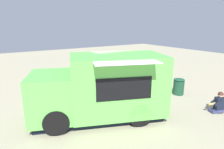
{
  "coord_description": "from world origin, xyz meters",
  "views": [
    {
      "loc": [
        -7.82,
        4.81,
        3.56
      ],
      "look_at": [
        0.31,
        -0.38,
        1.05
      ],
      "focal_mm": 31.04,
      "sensor_mm": 36.0,
      "label": 1
    }
  ],
  "objects_px": {
    "food_truck": "(102,89)",
    "person_customer": "(219,104)",
    "trash_bin": "(179,86)",
    "planter_flowering_near": "(40,81)",
    "planter_flowering_far": "(65,78)",
    "plaza_bench": "(150,82)"
  },
  "relations": [
    {
      "from": "food_truck",
      "to": "person_customer",
      "type": "height_order",
      "value": "food_truck"
    },
    {
      "from": "food_truck",
      "to": "trash_bin",
      "type": "bearing_deg",
      "value": -88.64
    },
    {
      "from": "trash_bin",
      "to": "planter_flowering_near",
      "type": "bearing_deg",
      "value": 49.44
    },
    {
      "from": "planter_flowering_near",
      "to": "trash_bin",
      "type": "height_order",
      "value": "trash_bin"
    },
    {
      "from": "planter_flowering_far",
      "to": "plaza_bench",
      "type": "bearing_deg",
      "value": -131.74
    },
    {
      "from": "food_truck",
      "to": "trash_bin",
      "type": "distance_m",
      "value": 4.68
    },
    {
      "from": "person_customer",
      "to": "planter_flowering_near",
      "type": "bearing_deg",
      "value": 37.01
    },
    {
      "from": "food_truck",
      "to": "plaza_bench",
      "type": "distance_m",
      "value": 4.58
    },
    {
      "from": "planter_flowering_far",
      "to": "food_truck",
      "type": "bearing_deg",
      "value": 176.52
    },
    {
      "from": "plaza_bench",
      "to": "trash_bin",
      "type": "xyz_separation_m",
      "value": [
        -1.64,
        -0.47,
        0.09
      ]
    },
    {
      "from": "food_truck",
      "to": "planter_flowering_near",
      "type": "relative_size",
      "value": 6.58
    },
    {
      "from": "person_customer",
      "to": "plaza_bench",
      "type": "distance_m",
      "value": 3.94
    },
    {
      "from": "food_truck",
      "to": "planter_flowering_near",
      "type": "height_order",
      "value": "food_truck"
    },
    {
      "from": "food_truck",
      "to": "trash_bin",
      "type": "relative_size",
      "value": 6.22
    },
    {
      "from": "planter_flowering_near",
      "to": "plaza_bench",
      "type": "distance_m",
      "value": 6.32
    },
    {
      "from": "person_customer",
      "to": "planter_flowering_far",
      "type": "relative_size",
      "value": 1.26
    },
    {
      "from": "planter_flowering_far",
      "to": "plaza_bench",
      "type": "distance_m",
      "value": 5.14
    },
    {
      "from": "person_customer",
      "to": "planter_flowering_far",
      "type": "xyz_separation_m",
      "value": [
        7.36,
        3.97,
        0.02
      ]
    },
    {
      "from": "planter_flowering_far",
      "to": "plaza_bench",
      "type": "xyz_separation_m",
      "value": [
        -3.42,
        -3.83,
        -0.02
      ]
    },
    {
      "from": "person_customer",
      "to": "trash_bin",
      "type": "height_order",
      "value": "person_customer"
    },
    {
      "from": "planter_flowering_near",
      "to": "planter_flowering_far",
      "type": "xyz_separation_m",
      "value": [
        0.06,
        -1.52,
        -0.03
      ]
    },
    {
      "from": "plaza_bench",
      "to": "trash_bin",
      "type": "distance_m",
      "value": 1.71
    }
  ]
}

